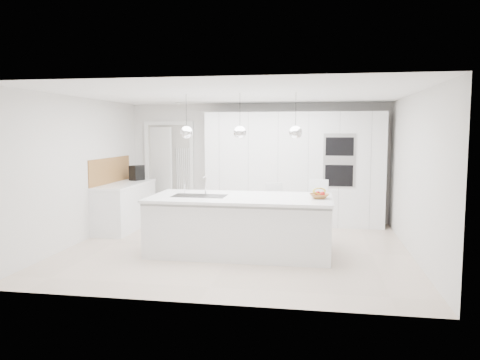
% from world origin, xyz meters
% --- Properties ---
extents(floor, '(5.50, 5.50, 0.00)m').
position_xyz_m(floor, '(0.00, 0.00, 0.00)').
color(floor, beige).
rests_on(floor, ground).
extents(wall_back, '(5.50, 0.00, 5.50)m').
position_xyz_m(wall_back, '(0.00, 2.50, 1.25)').
color(wall_back, silver).
rests_on(wall_back, ground).
extents(wall_left, '(0.00, 5.00, 5.00)m').
position_xyz_m(wall_left, '(-2.75, 0.00, 1.25)').
color(wall_left, silver).
rests_on(wall_left, ground).
extents(ceiling, '(5.50, 5.50, 0.00)m').
position_xyz_m(ceiling, '(0.00, 0.00, 2.50)').
color(ceiling, white).
rests_on(ceiling, wall_back).
extents(tall_cabinets, '(3.60, 0.60, 2.30)m').
position_xyz_m(tall_cabinets, '(0.80, 2.20, 1.15)').
color(tall_cabinets, white).
rests_on(tall_cabinets, floor).
extents(oven_stack, '(0.62, 0.04, 1.05)m').
position_xyz_m(oven_stack, '(1.70, 1.89, 1.35)').
color(oven_stack, '#A5A5A8').
rests_on(oven_stack, tall_cabinets).
extents(doorway_frame, '(1.11, 0.08, 2.13)m').
position_xyz_m(doorway_frame, '(-1.95, 2.47, 1.02)').
color(doorway_frame, white).
rests_on(doorway_frame, floor).
extents(hallway_door, '(0.76, 0.38, 2.00)m').
position_xyz_m(hallway_door, '(-2.20, 2.42, 1.00)').
color(hallway_door, white).
rests_on(hallway_door, floor).
extents(radiator, '(0.32, 0.04, 1.40)m').
position_xyz_m(radiator, '(-1.63, 2.46, 0.85)').
color(radiator, white).
rests_on(radiator, floor).
extents(left_base_cabinets, '(0.60, 1.80, 0.86)m').
position_xyz_m(left_base_cabinets, '(-2.45, 1.20, 0.43)').
color(left_base_cabinets, white).
rests_on(left_base_cabinets, floor).
extents(left_worktop, '(0.62, 1.82, 0.04)m').
position_xyz_m(left_worktop, '(-2.45, 1.20, 0.88)').
color(left_worktop, white).
rests_on(left_worktop, left_base_cabinets).
extents(oak_backsplash, '(0.02, 1.80, 0.50)m').
position_xyz_m(oak_backsplash, '(-2.74, 1.20, 1.15)').
color(oak_backsplash, '#9D6B36').
rests_on(oak_backsplash, wall_left).
extents(island_base, '(2.80, 1.20, 0.86)m').
position_xyz_m(island_base, '(0.10, -0.30, 0.43)').
color(island_base, white).
rests_on(island_base, floor).
extents(island_worktop, '(2.84, 1.40, 0.04)m').
position_xyz_m(island_worktop, '(0.10, -0.25, 0.88)').
color(island_worktop, white).
rests_on(island_worktop, island_base).
extents(island_sink, '(0.84, 0.44, 0.18)m').
position_xyz_m(island_sink, '(-0.55, -0.30, 0.82)').
color(island_sink, '#3F3F42').
rests_on(island_sink, island_worktop).
extents(island_tap, '(0.02, 0.02, 0.30)m').
position_xyz_m(island_tap, '(-0.50, -0.10, 1.05)').
color(island_tap, white).
rests_on(island_tap, island_worktop).
extents(pendant_left, '(0.20, 0.20, 0.20)m').
position_xyz_m(pendant_left, '(-0.75, -0.30, 1.90)').
color(pendant_left, white).
rests_on(pendant_left, ceiling).
extents(pendant_mid, '(0.20, 0.20, 0.20)m').
position_xyz_m(pendant_mid, '(0.10, -0.30, 1.90)').
color(pendant_mid, white).
rests_on(pendant_mid, ceiling).
extents(pendant_right, '(0.20, 0.20, 0.20)m').
position_xyz_m(pendant_right, '(0.95, -0.30, 1.90)').
color(pendant_right, white).
rests_on(pendant_right, ceiling).
extents(fruit_bowl, '(0.32, 0.32, 0.07)m').
position_xyz_m(fruit_bowl, '(1.32, -0.28, 0.94)').
color(fruit_bowl, '#9D6B36').
rests_on(fruit_bowl, island_worktop).
extents(espresso_machine, '(0.28, 0.34, 0.31)m').
position_xyz_m(espresso_machine, '(-2.43, 1.79, 1.05)').
color(espresso_machine, black).
rests_on(espresso_machine, left_worktop).
extents(bar_stool_left, '(0.47, 0.54, 0.99)m').
position_xyz_m(bar_stool_left, '(0.53, 0.71, 0.50)').
color(bar_stool_left, white).
rests_on(bar_stool_left, floor).
extents(bar_stool_right, '(0.47, 0.57, 1.08)m').
position_xyz_m(bar_stool_right, '(1.31, 0.58, 0.54)').
color(bar_stool_right, white).
rests_on(bar_stool_right, floor).
extents(apple_a, '(0.08, 0.08, 0.08)m').
position_xyz_m(apple_a, '(1.37, -0.30, 0.97)').
color(apple_a, '#B51816').
rests_on(apple_a, fruit_bowl).
extents(apple_b, '(0.08, 0.08, 0.08)m').
position_xyz_m(apple_b, '(1.30, -0.23, 0.97)').
color(apple_b, '#B51816').
rests_on(apple_b, fruit_bowl).
extents(banana_bunch, '(0.24, 0.17, 0.21)m').
position_xyz_m(banana_bunch, '(1.32, -0.29, 1.02)').
color(banana_bunch, gold).
rests_on(banana_bunch, fruit_bowl).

